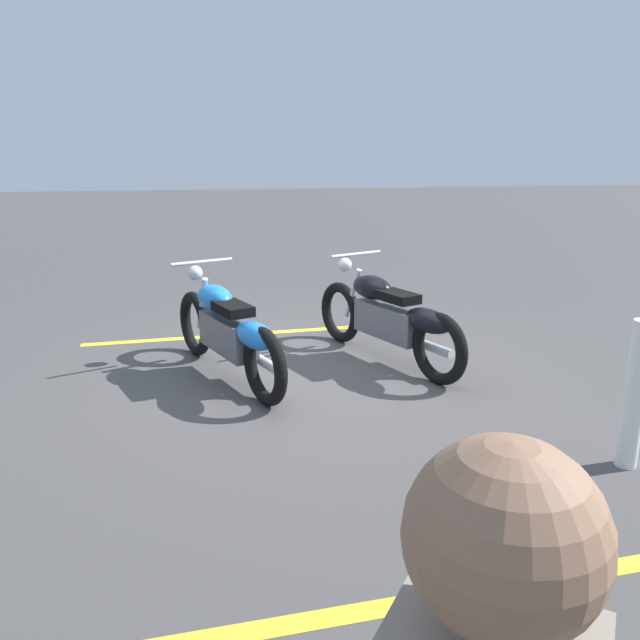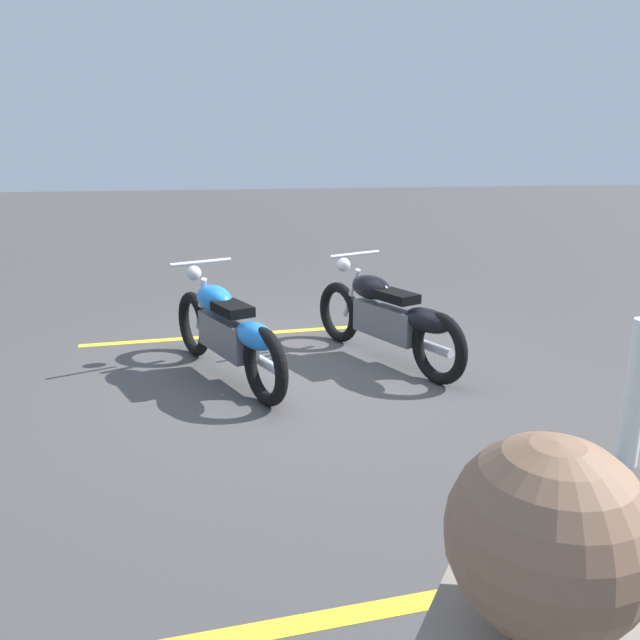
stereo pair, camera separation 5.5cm
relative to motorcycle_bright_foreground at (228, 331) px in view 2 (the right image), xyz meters
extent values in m
plane|color=#474444|center=(-0.03, 0.77, -0.46)|extent=(60.00, 60.00, 0.00)
torus|color=black|center=(-0.78, -0.31, -0.13)|extent=(0.66, 0.35, 0.67)
torus|color=black|center=(0.67, 0.26, -0.13)|extent=(0.66, 0.35, 0.67)
cube|color=#59595E|center=(-0.01, -0.01, -0.04)|extent=(0.86, 0.51, 0.32)
ellipsoid|color=blue|center=(-0.26, -0.11, 0.26)|extent=(0.59, 0.45, 0.24)
ellipsoid|color=blue|center=(0.52, 0.20, 0.10)|extent=(0.61, 0.43, 0.22)
cube|color=black|center=(0.11, 0.04, 0.24)|extent=(0.50, 0.38, 0.09)
cylinder|color=silver|center=(-0.56, -0.23, 0.13)|extent=(0.27, 0.15, 0.56)
cylinder|color=silver|center=(-0.52, -0.21, 0.56)|extent=(0.26, 0.59, 0.04)
sphere|color=silver|center=(-0.70, -0.28, 0.42)|extent=(0.15, 0.15, 0.15)
cylinder|color=silver|center=(0.31, 0.27, -0.20)|extent=(0.68, 0.34, 0.09)
torus|color=black|center=(-0.95, 1.26, -0.13)|extent=(0.66, 0.36, 0.67)
torus|color=black|center=(0.49, 1.86, -0.13)|extent=(0.66, 0.36, 0.67)
cube|color=#59595E|center=(-0.18, 1.58, -0.04)|extent=(0.86, 0.52, 0.32)
ellipsoid|color=black|center=(-0.43, 1.48, 0.26)|extent=(0.59, 0.46, 0.24)
ellipsoid|color=black|center=(0.35, 1.80, 0.10)|extent=(0.61, 0.43, 0.22)
cube|color=black|center=(-0.06, 1.63, 0.24)|extent=(0.50, 0.39, 0.09)
cylinder|color=silver|center=(-0.74, 1.35, 0.13)|extent=(0.27, 0.15, 0.56)
cylinder|color=silver|center=(-0.69, 1.37, 0.56)|extent=(0.27, 0.59, 0.04)
sphere|color=silver|center=(-0.88, 1.30, 0.42)|extent=(0.15, 0.15, 0.15)
cylinder|color=silver|center=(0.14, 1.86, -0.20)|extent=(0.68, 0.35, 0.09)
sphere|color=#8C664C|center=(4.96, 0.12, 1.18)|extent=(0.23, 0.23, 0.23)
cylinder|color=white|center=(2.18, 2.54, 0.05)|extent=(0.14, 0.14, 1.02)
cube|color=yellow|center=(-1.41, 0.03, -0.46)|extent=(0.27, 3.20, 0.01)
cube|color=yellow|center=(3.17, 0.89, -0.46)|extent=(0.27, 3.20, 0.01)
camera|label=1|loc=(5.51, -0.19, 1.59)|focal=34.74mm
camera|label=2|loc=(5.50, -0.25, 1.59)|focal=34.74mm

